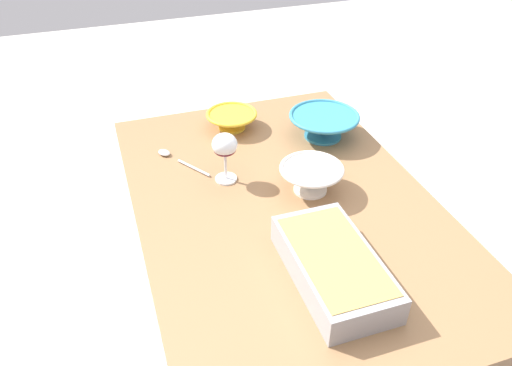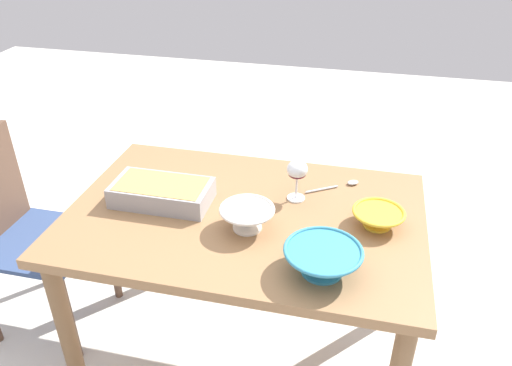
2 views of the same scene
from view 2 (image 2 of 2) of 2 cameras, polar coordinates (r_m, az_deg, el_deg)
name	(u,v)px [view 2 (image 2 of 2)]	position (r m, az deg, el deg)	size (l,w,h in m)	color
ground_plane	(247,357)	(2.29, -1.06, -19.16)	(8.00, 8.00, 0.00)	beige
dining_table	(245,236)	(1.84, -1.25, -6.00)	(1.25, 0.83, 0.75)	olive
chair	(22,230)	(2.36, -25.00, -4.81)	(0.43, 0.42, 0.90)	#334772
wine_glass	(297,172)	(1.80, 4.69, 1.26)	(0.08, 0.08, 0.16)	white
casserole_dish	(162,191)	(1.85, -10.59, -0.92)	(0.35, 0.18, 0.08)	#99999E
mixing_bowl	(323,259)	(1.51, 7.57, -8.53)	(0.24, 0.24, 0.09)	teal
small_bowl	(378,217)	(1.74, 13.67, -3.75)	(0.18, 0.18, 0.06)	yellow
serving_bowl	(247,217)	(1.67, -1.01, -3.85)	(0.19, 0.19, 0.08)	white
serving_spoon	(343,185)	(1.95, 9.85, -0.18)	(0.20, 0.14, 0.01)	silver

